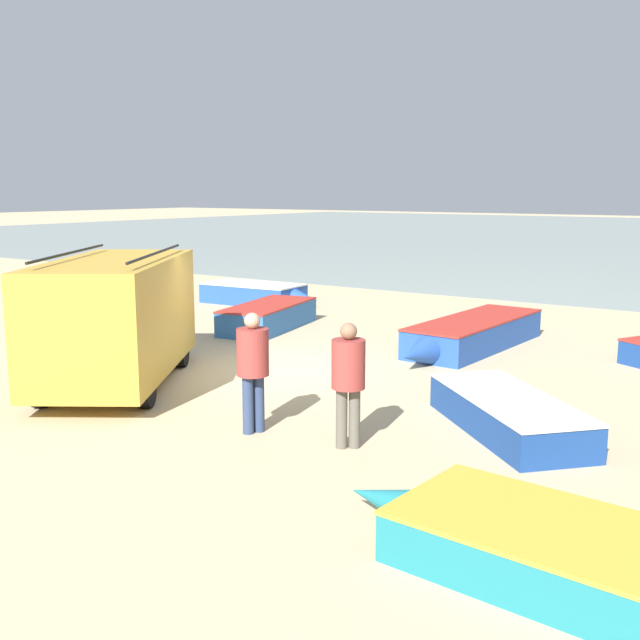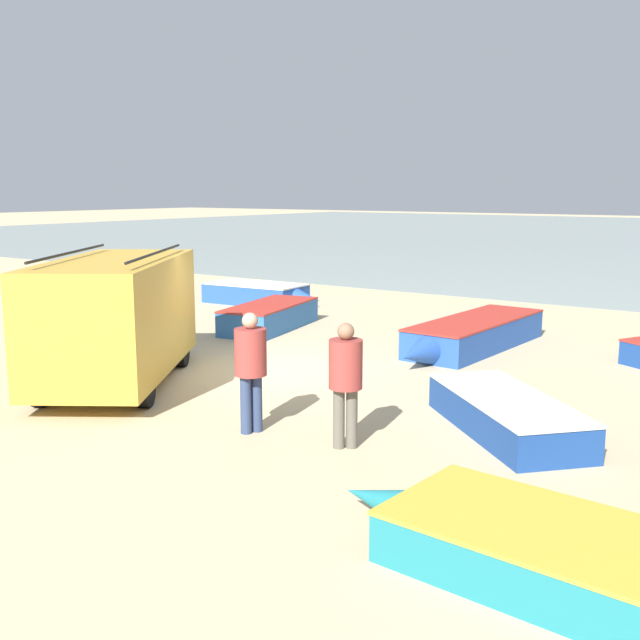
{
  "view_description": "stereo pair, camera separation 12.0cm",
  "coord_description": "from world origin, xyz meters",
  "views": [
    {
      "loc": [
        9.08,
        -11.55,
        3.61
      ],
      "look_at": [
        0.68,
        0.81,
        1.0
      ],
      "focal_mm": 42.0,
      "sensor_mm": 36.0,
      "label": 1
    },
    {
      "loc": [
        9.18,
        -11.48,
        3.61
      ],
      "look_at": [
        0.68,
        0.81,
        1.0
      ],
      "focal_mm": 42.0,
      "sensor_mm": 36.0,
      "label": 2
    }
  ],
  "objects": [
    {
      "name": "fisherman_1",
      "position": [
        2.18,
        -3.16,
        1.09
      ],
      "size": [
        0.48,
        0.48,
        1.83
      ],
      "rotation": [
        0.0,
        0.0,
        2.75
      ],
      "color": "navy",
      "rests_on": "ground_plane"
    },
    {
      "name": "fishing_rowboat_1",
      "position": [
        -2.95,
        3.84,
        0.33
      ],
      "size": [
        2.01,
        4.16,
        0.66
      ],
      "rotation": [
        0.0,
        0.0,
        1.78
      ],
      "color": "#2D66AD",
      "rests_on": "ground_plane"
    },
    {
      "name": "ground_plane",
      "position": [
        0.0,
        0.0,
        0.0
      ],
      "size": [
        200.0,
        200.0,
        0.0
      ],
      "primitive_type": "plane",
      "color": "tan"
    },
    {
      "name": "fishing_rowboat_2",
      "position": [
        7.65,
        -4.93,
        0.26
      ],
      "size": [
        5.06,
        1.99,
        0.52
      ],
      "rotation": [
        0.0,
        0.0,
        3.05
      ],
      "color": "#1E757F",
      "rests_on": "ground_plane"
    },
    {
      "name": "fishing_rowboat_0",
      "position": [
        2.49,
        4.32,
        0.34
      ],
      "size": [
        1.67,
        5.5,
        0.67
      ],
      "rotation": [
        0.0,
        0.0,
        4.66
      ],
      "color": "#234CA3",
      "rests_on": "ground_plane"
    },
    {
      "name": "fishing_rowboat_3",
      "position": [
        -5.96,
        6.96,
        0.32
      ],
      "size": [
        3.93,
        1.8,
        0.64
      ],
      "rotation": [
        0.0,
        0.0,
        0.07
      ],
      "color": "#234CA3",
      "rests_on": "ground_plane"
    },
    {
      "name": "fishing_rowboat_5",
      "position": [
        5.23,
        -0.89,
        0.28
      ],
      "size": [
        3.44,
        3.28,
        0.56
      ],
      "rotation": [
        0.0,
        0.0,
        2.39
      ],
      "color": "navy",
      "rests_on": "ground_plane"
    },
    {
      "name": "fisherman_0",
      "position": [
        3.71,
        -2.94,
        1.08
      ],
      "size": [
        0.47,
        0.47,
        1.8
      ],
      "rotation": [
        0.0,
        0.0,
        2.23
      ],
      "color": "#5B564C",
      "rests_on": "ground_plane"
    },
    {
      "name": "parked_van",
      "position": [
        -1.71,
        -2.39,
        1.29
      ],
      "size": [
        4.31,
        5.13,
        2.5
      ],
      "rotation": [
        0.0,
        0.0,
        2.15
      ],
      "color": "gold",
      "rests_on": "ground_plane"
    }
  ]
}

